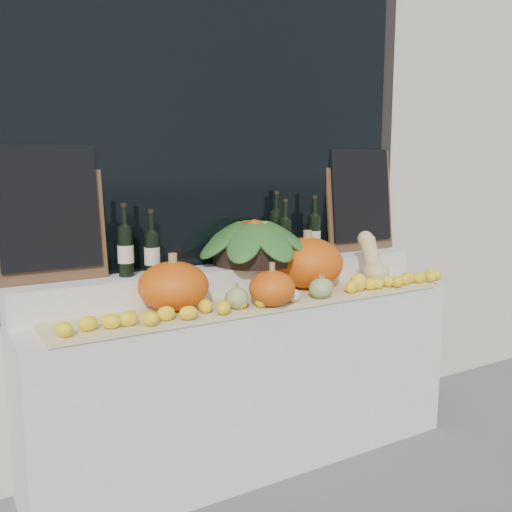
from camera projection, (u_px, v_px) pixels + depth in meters
storefront_facade at (186, 47)px, 3.32m from camera, size 7.00×0.94×4.50m
display_sill at (249, 381)px, 3.01m from camera, size 2.30×0.55×0.88m
rear_tier at (234, 280)px, 3.05m from camera, size 2.30×0.25×0.16m
straw_bedding at (261, 303)px, 2.83m from camera, size 2.10×0.32×0.02m
pumpkin_left at (173, 286)px, 2.63m from camera, size 0.42×0.42×0.22m
pumpkin_right at (307, 263)px, 3.09m from camera, size 0.49×0.49×0.27m
pumpkin_center at (272, 288)px, 2.70m from camera, size 0.23×0.23×0.17m
butternut_squash at (373, 263)px, 3.18m from camera, size 0.15×0.21×0.29m
decorative_gourds at (292, 290)px, 2.79m from camera, size 0.83×0.16×0.17m
lemon_heap at (273, 298)px, 2.73m from camera, size 2.20×0.16×0.06m
produce_bowl at (254, 241)px, 3.06m from camera, size 0.69×0.69×0.25m
wine_bottle_far_left at (126, 251)px, 2.72m from camera, size 0.08×0.08×0.35m
wine_bottle_near_left at (152, 253)px, 2.77m from camera, size 0.08×0.08×0.32m
wine_bottle_tall at (276, 234)px, 3.21m from camera, size 0.08×0.08×0.38m
wine_bottle_near_right at (285, 239)px, 3.17m from camera, size 0.08×0.08×0.34m
wine_bottle_far_right at (314, 235)px, 3.28m from camera, size 0.08×0.08×0.35m
chalkboard_left at (49, 211)px, 2.57m from camera, size 0.50×0.10×0.62m
chalkboard_right at (360, 198)px, 3.50m from camera, size 0.50×0.10×0.62m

